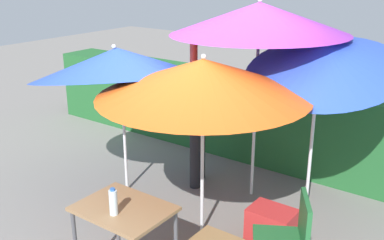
{
  "coord_description": "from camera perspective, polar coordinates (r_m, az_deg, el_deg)",
  "views": [
    {
      "loc": [
        2.78,
        -3.53,
        2.73
      ],
      "look_at": [
        0.0,
        0.3,
        1.1
      ],
      "focal_mm": 42.56,
      "sensor_mm": 36.0,
      "label": 1
    }
  ],
  "objects": [
    {
      "name": "umbrella_rainbow",
      "position": [
        5.17,
        8.43,
        12.5
      ],
      "size": [
        2.01,
        2.0,
        2.38
      ],
      "color": "silver",
      "rests_on": "ground_plane"
    },
    {
      "name": "umbrella_orange",
      "position": [
        4.35,
        1.41,
        5.32
      ],
      "size": [
        2.08,
        2.09,
        1.93
      ],
      "color": "silver",
      "rests_on": "ground_plane"
    },
    {
      "name": "ground_plane",
      "position": [
        5.26,
        -1.97,
        -12.3
      ],
      "size": [
        24.0,
        24.0,
        0.0
      ],
      "primitive_type": "plane",
      "color": "gray"
    },
    {
      "name": "umbrella_yellow",
      "position": [
        4.79,
        16.16,
        7.53
      ],
      "size": [
        1.64,
        1.64,
        2.23
      ],
      "color": "silver",
      "rests_on": "ground_plane"
    },
    {
      "name": "person_vendor",
      "position": [
        5.7,
        0.72,
        0.66
      ],
      "size": [
        0.34,
        0.54,
        1.88
      ],
      "color": "black",
      "rests_on": "ground_plane"
    },
    {
      "name": "cooler_box",
      "position": [
        4.8,
        9.92,
        -13.11
      ],
      "size": [
        0.46,
        0.33,
        0.4
      ],
      "primitive_type": "cube",
      "color": "red",
      "rests_on": "ground_plane"
    },
    {
      "name": "umbrella_navy",
      "position": [
        5.37,
        -9.3,
        7.05
      ],
      "size": [
        2.1,
        2.06,
        2.09
      ],
      "color": "silver",
      "rests_on": "ground_plane"
    },
    {
      "name": "hedge_row",
      "position": [
        6.65,
        9.27,
        -0.06
      ],
      "size": [
        8.0,
        0.7,
        1.17
      ],
      "primitive_type": "cube",
      "color": "#23602D",
      "rests_on": "ground_plane"
    },
    {
      "name": "folding_table",
      "position": [
        4.05,
        -8.5,
        -11.9
      ],
      "size": [
        0.8,
        0.6,
        0.75
      ],
      "color": "#4C4C51",
      "rests_on": "ground_plane"
    },
    {
      "name": "chair_plastic",
      "position": [
        4.1,
        11.93,
        -14.24
      ],
      "size": [
        0.6,
        0.6,
        0.89
      ],
      "color": "#236633",
      "rests_on": "ground_plane"
    },
    {
      "name": "bottle_water",
      "position": [
        3.86,
        -9.84,
        -10.1
      ],
      "size": [
        0.07,
        0.07,
        0.24
      ],
      "color": "silver",
      "rests_on": "folding_table"
    }
  ]
}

